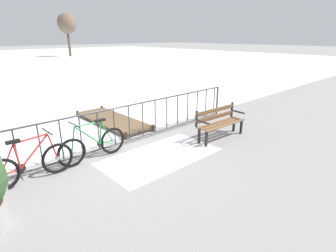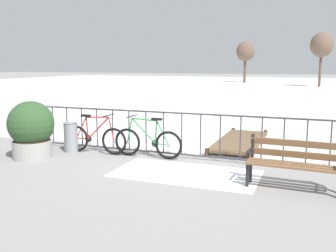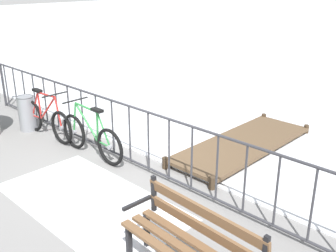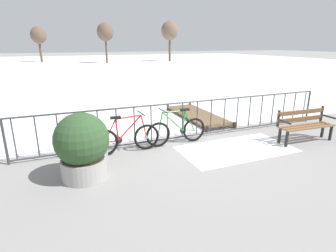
% 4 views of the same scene
% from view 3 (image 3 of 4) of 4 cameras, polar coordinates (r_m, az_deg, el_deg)
% --- Properties ---
extents(ground_plane, '(160.00, 160.00, 0.00)m').
position_cam_3_polar(ground_plane, '(7.00, -6.59, -4.91)').
color(ground_plane, gray).
extents(snow_patch, '(2.89, 1.53, 0.01)m').
position_cam_3_polar(snow_patch, '(5.86, -11.13, -10.63)').
color(snow_patch, white).
rests_on(snow_patch, ground).
extents(railing_fence, '(9.06, 0.06, 1.07)m').
position_cam_3_polar(railing_fence, '(6.78, -6.78, -0.64)').
color(railing_fence, '#38383D').
rests_on(railing_fence, ground).
extents(bicycle_near_railing, '(1.71, 0.52, 0.97)m').
position_cam_3_polar(bicycle_near_railing, '(8.18, -17.11, 0.90)').
color(bicycle_near_railing, black).
rests_on(bicycle_near_railing, ground).
extents(bicycle_second, '(1.71, 0.52, 0.97)m').
position_cam_3_polar(bicycle_second, '(7.10, -11.01, -1.57)').
color(bicycle_second, black).
rests_on(bicycle_second, ground).
extents(park_bench, '(1.62, 0.56, 0.89)m').
position_cam_3_polar(park_bench, '(4.19, 3.46, -16.04)').
color(park_bench, brown).
rests_on(park_bench, ground).
extents(trash_bin, '(0.35, 0.35, 0.73)m').
position_cam_3_polar(trash_bin, '(8.69, -19.67, 1.78)').
color(trash_bin, gray).
rests_on(trash_bin, ground).
extents(wooden_dock, '(1.10, 3.19, 0.20)m').
position_cam_3_polar(wooden_dock, '(7.45, 10.70, -2.52)').
color(wooden_dock, brown).
rests_on(wooden_dock, ground).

